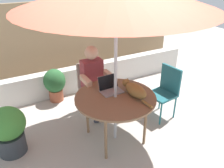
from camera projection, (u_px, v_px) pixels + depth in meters
The scene contains 11 objects.
ground_plane at pixel (115, 137), 3.55m from camera, with size 14.00×14.00×0.00m, color #ADA399.
fence_back at pixel (60, 40), 5.12m from camera, with size 5.82×0.08×1.69m, color #937756.
planter_wall_low at pixel (76, 79), 4.73m from camera, with size 5.24×0.20×0.52m, color beige.
patio_table at pixel (115, 100), 3.23m from camera, with size 1.13×1.13×0.73m.
chair_occupied at pixel (91, 84), 4.00m from camera, with size 0.40×0.40×0.89m.
chair_empty at pixel (166, 88), 3.85m from camera, with size 0.45×0.45×0.89m.
person_seated at pixel (94, 78), 3.80m from camera, with size 0.48×0.48×1.23m.
laptop at pixel (110, 87), 3.33m from camera, with size 0.31×0.26×0.21m.
cat at pixel (134, 90), 3.21m from camera, with size 0.22×0.65×0.17m.
potted_plant_near_fence at pixel (55, 83), 4.35m from camera, with size 0.41×0.41×0.64m.
potted_plant_by_chair at pixel (8, 129), 3.11m from camera, with size 0.48×0.48×0.71m.
Camera 1 is at (-1.34, -2.41, 2.37)m, focal length 37.24 mm.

